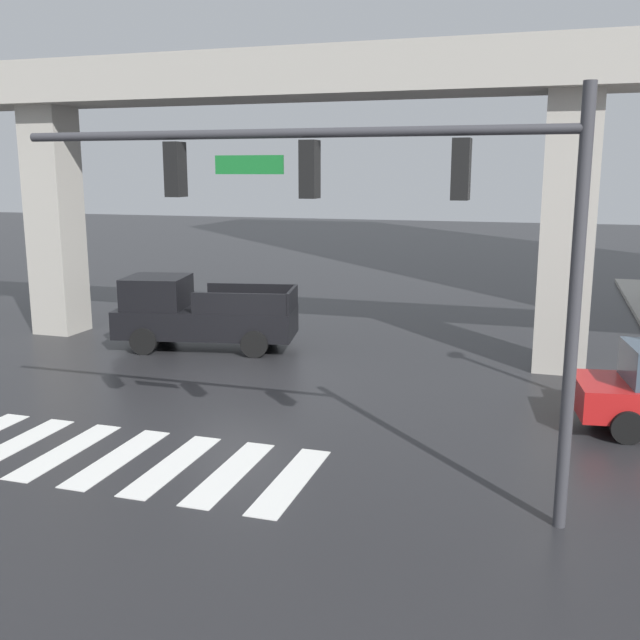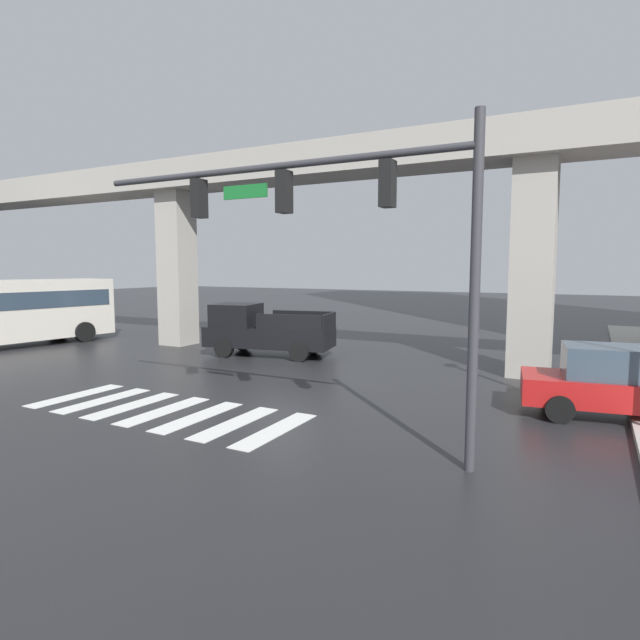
% 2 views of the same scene
% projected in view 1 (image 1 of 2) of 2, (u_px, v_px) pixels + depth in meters
% --- Properties ---
extents(ground_plane, '(120.00, 120.00, 0.00)m').
position_uv_depth(ground_plane, '(240.00, 378.00, 18.16)').
color(ground_plane, '#232326').
extents(crosswalk_stripes, '(7.15, 2.80, 0.01)m').
position_uv_depth(crosswalk_stripes, '(118.00, 458.00, 13.05)').
color(crosswalk_stripes, silver).
rests_on(crosswalk_stripes, ground).
extents(elevated_overpass, '(56.78, 2.26, 8.18)m').
position_uv_depth(elevated_overpass, '(282.00, 97.00, 19.76)').
color(elevated_overpass, '#ADA89E').
rests_on(elevated_overpass, ground).
extents(pickup_truck, '(5.37, 2.86, 2.08)m').
position_uv_depth(pickup_truck, '(196.00, 314.00, 21.04)').
color(pickup_truck, black).
rests_on(pickup_truck, ground).
extents(traffic_signal_mast, '(8.69, 0.32, 6.20)m').
position_uv_depth(traffic_signal_mast, '(385.00, 206.00, 10.43)').
color(traffic_signal_mast, '#38383D').
rests_on(traffic_signal_mast, ground).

